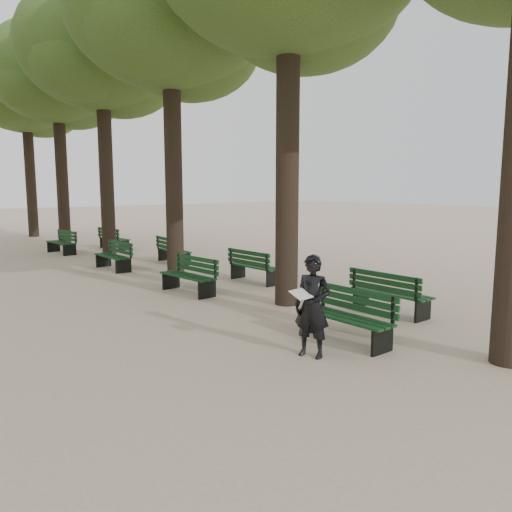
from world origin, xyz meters
TOP-DOWN VIEW (x-y plane):
  - ground at (0.00, 0.00)m, footprint 120.00×120.00m
  - tree_central_2 at (1.50, 8.00)m, footprint 6.00×6.00m
  - tree_central_3 at (1.50, 13.00)m, footprint 6.00×6.00m
  - tree_central_4 at (1.50, 18.00)m, footprint 6.00×6.00m
  - tree_central_5 at (1.50, 23.00)m, footprint 6.00×6.00m
  - bench_left_0 at (0.37, 0.26)m, footprint 0.58×1.80m
  - bench_left_1 at (0.37, 5.43)m, footprint 0.69×1.83m
  - bench_left_2 at (0.37, 10.06)m, footprint 0.57×1.80m
  - bench_left_3 at (0.37, 15.10)m, footprint 0.71×1.84m
  - bench_right_0 at (2.63, 0.96)m, footprint 0.57×1.80m
  - bench_right_1 at (2.63, 5.52)m, footprint 0.61×1.81m
  - bench_right_2 at (2.63, 10.07)m, footprint 0.73×1.84m
  - bench_right_3 at (2.63, 15.15)m, footprint 0.73×1.84m
  - man_with_map at (-0.60, 0.12)m, footprint 0.71×0.73m

SIDE VIEW (x-z plane):
  - ground at x=0.00m, z-range 0.00..0.00m
  - bench_left_0 at x=0.37m, z-range -0.19..0.73m
  - bench_left_1 at x=0.37m, z-range -0.19..0.73m
  - bench_left_2 at x=0.37m, z-range -0.19..0.73m
  - bench_left_3 at x=0.37m, z-range -0.19..0.73m
  - bench_right_0 at x=2.63m, z-range -0.19..0.73m
  - bench_right_1 at x=2.63m, z-range -0.19..0.73m
  - bench_right_2 at x=2.63m, z-range -0.19..0.73m
  - bench_right_3 at x=2.63m, z-range -0.19..0.73m
  - man_with_map at x=-0.60m, z-range 0.00..1.64m
  - tree_central_2 at x=1.50m, z-range 2.68..12.63m
  - tree_central_3 at x=1.50m, z-range 2.68..12.63m
  - tree_central_4 at x=1.50m, z-range 2.68..12.63m
  - tree_central_5 at x=1.50m, z-range 2.68..12.63m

